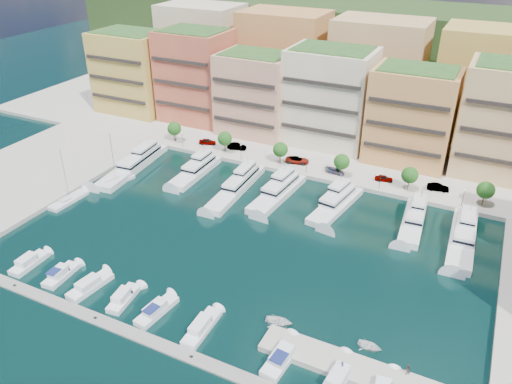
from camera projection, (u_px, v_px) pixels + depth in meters
ground at (248, 242)px, 98.06m from camera, size 400.00×400.00×0.00m
north_quay at (344, 134)px, 146.72m from camera, size 220.00×64.00×2.00m
hillside at (383, 89)px, 184.39m from camera, size 240.00×40.00×58.00m
south_pontoon at (141, 338)px, 75.68m from camera, size 72.00×2.20×0.35m
finger_pier at (369, 377)px, 69.21m from camera, size 32.00×5.00×2.00m
apartment_0 at (133, 72)px, 156.34m from camera, size 22.00×16.50×24.80m
apartment_1 at (196, 76)px, 148.92m from camera, size 20.00×16.50×26.80m
apartment_2 at (256, 94)px, 140.21m from camera, size 20.00×15.50×22.80m
apartment_3 at (330, 97)px, 132.94m from camera, size 22.00×16.50×25.80m
apartment_4 at (411, 116)px, 123.36m from camera, size 20.00×15.50×23.80m
apartment_5 at (510, 122)px, 115.71m from camera, size 22.00×16.50×26.80m
backblock_0 at (203, 51)px, 169.63m from camera, size 26.00×18.00×30.00m
backblock_1 at (284, 60)px, 158.04m from camera, size 26.00×18.00×30.00m
backblock_2 at (377, 72)px, 146.45m from camera, size 26.00×18.00×30.00m
backblock_3 at (487, 85)px, 134.86m from camera, size 26.00×18.00×30.00m
tree_0 at (174, 129)px, 137.50m from camera, size 3.80×3.80×5.65m
tree_1 at (225, 139)px, 131.32m from camera, size 3.80×3.80×5.65m
tree_2 at (280, 150)px, 125.14m from camera, size 3.80×3.80×5.65m
tree_3 at (342, 162)px, 118.96m from camera, size 3.80×3.80×5.65m
tree_4 at (410, 175)px, 112.78m from camera, size 3.80×3.80×5.65m
tree_5 at (486, 190)px, 106.60m from camera, size 3.80×3.80×5.65m
lamppost_0 at (182, 137)px, 134.60m from camera, size 0.30×0.30×4.20m
lamppost_1 at (241, 149)px, 127.65m from camera, size 0.30×0.30×4.20m
lamppost_2 at (307, 163)px, 120.69m from camera, size 0.30×0.30×4.20m
lamppost_3 at (380, 178)px, 113.74m from camera, size 0.30×0.30×4.20m
lamppost_4 at (464, 195)px, 106.79m from camera, size 0.30×0.30×4.20m
yacht_0 at (136, 163)px, 126.60m from camera, size 7.51×26.56×7.30m
yacht_1 at (197, 170)px, 123.26m from camera, size 4.99×18.41×7.30m
yacht_2 at (238, 185)px, 116.24m from camera, size 5.03×24.03×7.30m
yacht_3 at (279, 191)px, 113.78m from camera, size 6.36×20.66×7.30m
yacht_4 at (337, 203)px, 109.05m from camera, size 7.40×19.41×7.30m
yacht_5 at (414, 219)px, 103.10m from camera, size 5.39×18.05×7.30m
yacht_6 at (463, 235)px, 97.82m from camera, size 5.47×22.04×7.30m
cruiser_0 at (29, 263)px, 91.07m from camera, size 2.91×7.58×2.55m
cruiser_1 at (61, 275)px, 88.03m from camera, size 3.14×7.31×2.66m
cruiser_2 at (90, 286)px, 85.46m from camera, size 3.82×8.62×2.55m
cruiser_3 at (124, 298)px, 82.66m from camera, size 3.35×7.42×2.55m
cruiser_4 at (156, 311)px, 80.05m from camera, size 3.42×8.37×2.66m
cruiser_5 at (202, 328)px, 76.79m from camera, size 2.76×8.71×2.55m
cruiser_7 at (282, 358)px, 71.55m from camera, size 3.52×8.61×2.66m
cruiser_8 at (338, 379)px, 68.33m from camera, size 3.45×8.79×2.55m
sailboat_2 at (115, 182)px, 119.30m from camera, size 5.05×9.83×13.20m
sailboat_1 at (68, 201)px, 111.48m from camera, size 3.13×9.65×13.20m
tender_2 at (370, 346)px, 73.71m from camera, size 3.72×2.73×0.75m
tender_0 at (279, 322)px, 78.09m from camera, size 4.80×3.81×0.89m
car_0 at (207, 142)px, 137.08m from camera, size 4.96×3.37×1.57m
car_1 at (237, 146)px, 134.12m from camera, size 5.32×2.67×1.67m
car_2 at (297, 160)px, 126.60m from camera, size 6.31×3.80×1.64m
car_3 at (335, 171)px, 121.51m from camera, size 4.95×2.37×1.39m
car_4 at (384, 178)px, 118.05m from camera, size 4.47×2.59×1.43m
car_5 at (438, 187)px, 113.93m from camera, size 5.03×2.32×1.60m
person_0 at (342, 367)px, 68.44m from camera, size 0.50×0.70×1.79m
person_1 at (407, 369)px, 68.12m from camera, size 1.02×0.97×1.65m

